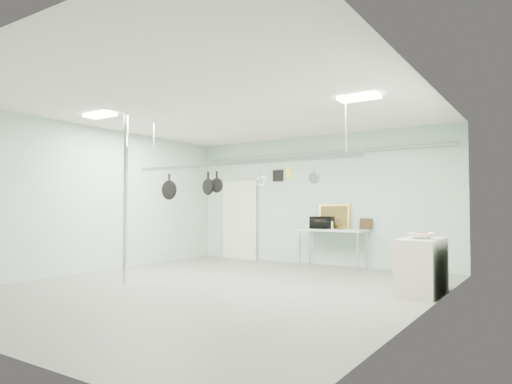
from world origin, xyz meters
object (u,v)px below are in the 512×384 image
Objects in this scene: microwave at (322,223)px; skillet_right at (217,181)px; coffee_canister at (330,225)px; fruit_bowl at (421,236)px; chrome_pole at (125,197)px; skillet_left at (169,187)px; skillet_mid at (208,183)px; side_cabinet at (422,266)px; pot_rack at (236,162)px; prep_table at (332,232)px.

skillet_right reaches higher than microwave.
coffee_canister is 0.44× the size of fruit_bowl.
microwave is at bearing 141.22° from fruit_bowl.
skillet_right is (1.45, 0.90, 0.29)m from chrome_pole.
chrome_pole is 4.67m from microwave.
skillet_mid is at bearing -0.31° from skillet_left.
skillet_right is (-0.84, -3.20, 0.90)m from coffee_canister.
skillet_left is at bearing -122.67° from coffee_canister.
skillet_left reaches higher than side_cabinet.
side_cabinet is 2.79× the size of skillet_mid.
pot_rack is 26.60× the size of coffee_canister.
fruit_bowl is (0.02, -0.10, 0.50)m from side_cabinet.
skillet_left is 1.35× the size of skillet_right.
microwave reaches higher than side_cabinet.
chrome_pole reaches higher than microwave.
skillet_left reaches higher than fruit_bowl.
chrome_pole is 6.10× the size of microwave.
prep_table is 3.57m from skillet_right.
chrome_pole is 4.74m from coffee_canister.
fruit_bowl is 3.68m from skillet_right.
skillet_mid is (-1.05, -3.30, 1.04)m from prep_table.
chrome_pole is at bearing 52.45° from microwave.
coffee_canister is at bearing 60.76° from chrome_pole.
microwave reaches higher than fruit_bowl.
prep_table is 0.33m from microwave.
fruit_bowl is at bearing 27.12° from skillet_mid.
microwave is 0.26m from coffee_canister.
skillet_right is at bearing 68.29° from microwave.
chrome_pole is 4.85m from prep_table.
skillet_mid is at bearing 64.82° from microwave.
microwave is 1.22× the size of skillet_mid.
skillet_left and skillet_right have the same top height.
skillet_mid is at bearing -178.98° from skillet_right.
microwave is at bearing 166.54° from coffee_canister.
chrome_pole is 2.00× the size of prep_table.
microwave is 3.62m from fruit_bowl.
chrome_pole is at bearing -157.59° from side_cabinet.
pot_rack is at bearing 76.02° from microwave.
prep_table is 1.33× the size of side_cabinet.
coffee_canister is at bearing 82.93° from pot_rack.
pot_rack reaches higher than side_cabinet.
microwave is 3.42m from skillet_right.
skillet_left and skillet_mid have the same top height.
skillet_left is at bearing 180.00° from pot_rack.
side_cabinet is (4.85, 2.00, -1.15)m from chrome_pole.
prep_table is 3.89× the size of fruit_bowl.
pot_rack is at bearing 1.02° from skillet_right.
chrome_pole reaches higher than skillet_left.
pot_rack is 0.75m from skillet_mid.
skillet_mid is at bearing -108.16° from coffee_canister.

